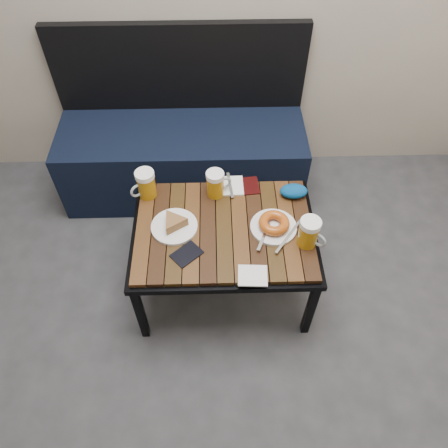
{
  "coord_description": "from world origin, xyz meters",
  "views": [
    {
      "loc": [
        0.12,
        -0.22,
        2.01
      ],
      "look_at": [
        0.15,
        1.02,
        0.5
      ],
      "focal_mm": 35.0,
      "sensor_mm": 36.0,
      "label": 1
    }
  ],
  "objects_px": {
    "bench": "(183,152)",
    "plate_pie": "(174,224)",
    "beer_mug_left": "(146,184)",
    "beer_mug_right": "(309,233)",
    "knit_pouch": "(294,191)",
    "cafe_table": "(224,234)",
    "beer_mug_centre": "(216,184)",
    "plate_bagel": "(274,225)",
    "passport_navy": "(187,254)",
    "passport_burgundy": "(250,186)"
  },
  "relations": [
    {
      "from": "passport_navy",
      "to": "cafe_table",
      "type": "bearing_deg",
      "value": 89.62
    },
    {
      "from": "plate_pie",
      "to": "plate_bagel",
      "type": "height_order",
      "value": "plate_pie"
    },
    {
      "from": "passport_navy",
      "to": "knit_pouch",
      "type": "height_order",
      "value": "knit_pouch"
    },
    {
      "from": "beer_mug_right",
      "to": "knit_pouch",
      "type": "xyz_separation_m",
      "value": [
        -0.02,
        0.29,
        -0.04
      ]
    },
    {
      "from": "cafe_table",
      "to": "knit_pouch",
      "type": "xyz_separation_m",
      "value": [
        0.34,
        0.19,
        0.07
      ]
    },
    {
      "from": "bench",
      "to": "knit_pouch",
      "type": "height_order",
      "value": "bench"
    },
    {
      "from": "beer_mug_left",
      "to": "beer_mug_centre",
      "type": "distance_m",
      "value": 0.33
    },
    {
      "from": "cafe_table",
      "to": "passport_navy",
      "type": "xyz_separation_m",
      "value": [
        -0.16,
        -0.14,
        0.05
      ]
    },
    {
      "from": "cafe_table",
      "to": "beer_mug_left",
      "type": "relative_size",
      "value": 5.77
    },
    {
      "from": "bench",
      "to": "beer_mug_left",
      "type": "bearing_deg",
      "value": -104.75
    },
    {
      "from": "beer_mug_centre",
      "to": "plate_bagel",
      "type": "relative_size",
      "value": 0.53
    },
    {
      "from": "beer_mug_centre",
      "to": "plate_bagel",
      "type": "height_order",
      "value": "beer_mug_centre"
    },
    {
      "from": "bench",
      "to": "passport_burgundy",
      "type": "height_order",
      "value": "bench"
    },
    {
      "from": "beer_mug_right",
      "to": "plate_pie",
      "type": "distance_m",
      "value": 0.6
    },
    {
      "from": "beer_mug_centre",
      "to": "beer_mug_right",
      "type": "xyz_separation_m",
      "value": [
        0.4,
        -0.31,
        0.0
      ]
    },
    {
      "from": "beer_mug_right",
      "to": "bench",
      "type": "bearing_deg",
      "value": 163.84
    },
    {
      "from": "passport_burgundy",
      "to": "knit_pouch",
      "type": "distance_m",
      "value": 0.22
    },
    {
      "from": "passport_burgundy",
      "to": "passport_navy",
      "type": "bearing_deg",
      "value": -131.89
    },
    {
      "from": "bench",
      "to": "beer_mug_left",
      "type": "height_order",
      "value": "bench"
    },
    {
      "from": "beer_mug_left",
      "to": "bench",
      "type": "bearing_deg",
      "value": -140.43
    },
    {
      "from": "cafe_table",
      "to": "passport_burgundy",
      "type": "distance_m",
      "value": 0.3
    },
    {
      "from": "bench",
      "to": "plate_pie",
      "type": "xyz_separation_m",
      "value": [
        -0.0,
        -0.74,
        0.22
      ]
    },
    {
      "from": "bench",
      "to": "beer_mug_left",
      "type": "relative_size",
      "value": 9.61
    },
    {
      "from": "beer_mug_centre",
      "to": "beer_mug_left",
      "type": "bearing_deg",
      "value": 159.9
    },
    {
      "from": "beer_mug_right",
      "to": "plate_pie",
      "type": "bearing_deg",
      "value": -150.87
    },
    {
      "from": "plate_pie",
      "to": "passport_navy",
      "type": "distance_m",
      "value": 0.16
    },
    {
      "from": "cafe_table",
      "to": "plate_bagel",
      "type": "distance_m",
      "value": 0.23
    },
    {
      "from": "bench",
      "to": "beer_mug_right",
      "type": "relative_size",
      "value": 9.62
    },
    {
      "from": "beer_mug_right",
      "to": "passport_navy",
      "type": "bearing_deg",
      "value": -135.66
    },
    {
      "from": "cafe_table",
      "to": "beer_mug_centre",
      "type": "bearing_deg",
      "value": 98.85
    },
    {
      "from": "bench",
      "to": "beer_mug_centre",
      "type": "height_order",
      "value": "bench"
    },
    {
      "from": "cafe_table",
      "to": "passport_navy",
      "type": "relative_size",
      "value": 6.77
    },
    {
      "from": "beer_mug_left",
      "to": "plate_pie",
      "type": "distance_m",
      "value": 0.25
    },
    {
      "from": "cafe_table",
      "to": "beer_mug_centre",
      "type": "relative_size",
      "value": 6.14
    },
    {
      "from": "plate_bagel",
      "to": "passport_navy",
      "type": "height_order",
      "value": "plate_bagel"
    },
    {
      "from": "passport_navy",
      "to": "plate_bagel",
      "type": "bearing_deg",
      "value": 67.95
    },
    {
      "from": "bench",
      "to": "beer_mug_right",
      "type": "height_order",
      "value": "bench"
    },
    {
      "from": "beer_mug_centre",
      "to": "plate_pie",
      "type": "distance_m",
      "value": 0.28
    },
    {
      "from": "beer_mug_centre",
      "to": "passport_navy",
      "type": "distance_m",
      "value": 0.39
    },
    {
      "from": "beer_mug_right",
      "to": "plate_bagel",
      "type": "distance_m",
      "value": 0.17
    },
    {
      "from": "beer_mug_centre",
      "to": "beer_mug_right",
      "type": "distance_m",
      "value": 0.5
    },
    {
      "from": "beer_mug_right",
      "to": "passport_navy",
      "type": "xyz_separation_m",
      "value": [
        -0.53,
        -0.05,
        -0.07
      ]
    },
    {
      "from": "knit_pouch",
      "to": "plate_pie",
      "type": "bearing_deg",
      "value": -161.8
    },
    {
      "from": "plate_pie",
      "to": "passport_burgundy",
      "type": "height_order",
      "value": "plate_pie"
    },
    {
      "from": "plate_bagel",
      "to": "passport_navy",
      "type": "bearing_deg",
      "value": -160.75
    },
    {
      "from": "beer_mug_right",
      "to": "passport_burgundy",
      "type": "distance_m",
      "value": 0.43
    },
    {
      "from": "plate_pie",
      "to": "beer_mug_right",
      "type": "bearing_deg",
      "value": -9.93
    },
    {
      "from": "passport_burgundy",
      "to": "knit_pouch",
      "type": "xyz_separation_m",
      "value": [
        0.2,
        -0.07,
        0.03
      ]
    },
    {
      "from": "passport_navy",
      "to": "knit_pouch",
      "type": "bearing_deg",
      "value": 82.48
    },
    {
      "from": "plate_pie",
      "to": "passport_navy",
      "type": "height_order",
      "value": "plate_pie"
    }
  ]
}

